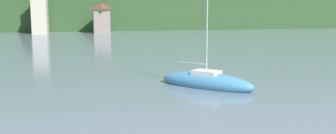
{
  "coord_description": "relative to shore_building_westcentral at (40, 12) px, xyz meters",
  "views": [
    {
      "loc": [
        -4.55,
        30.27,
        6.32
      ],
      "look_at": [
        0.0,
        51.68,
        2.98
      ],
      "focal_mm": 43.45,
      "sensor_mm": 36.0,
      "label": 1
    }
  ],
  "objects": [
    {
      "name": "shore_building_central",
      "position": [
        13.55,
        -0.38,
        -1.63
      ],
      "size": [
        3.87,
        5.21,
        6.8
      ],
      "color": "gray",
      "rests_on": "ground_plane"
    },
    {
      "name": "shore_building_westcentral",
      "position": [
        0.0,
        0.0,
        0.0
      ],
      "size": [
        3.4,
        6.01,
        10.12
      ],
      "color": "#BCB29E",
      "rests_on": "ground_plane"
    },
    {
      "name": "sailboat_mid_0",
      "position": [
        18.38,
        -65.44,
        -4.52
      ],
      "size": [
        7.07,
        7.28,
        9.4
      ],
      "rotation": [
        0.0,
        0.0,
        5.47
      ],
      "color": "teal",
      "rests_on": "ground_plane"
    }
  ]
}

